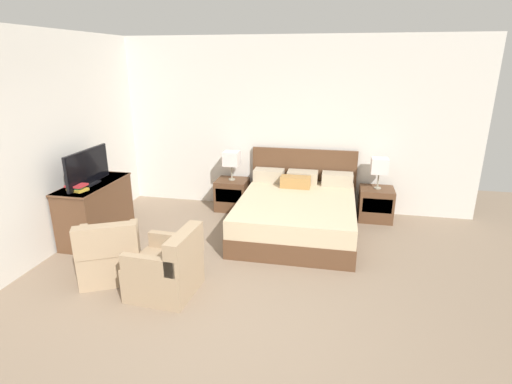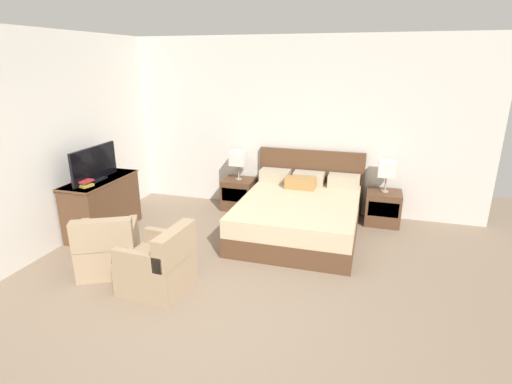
# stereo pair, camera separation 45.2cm
# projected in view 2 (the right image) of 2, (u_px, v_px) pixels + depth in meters

# --- Properties ---
(ground_plane) EXTENTS (10.10, 10.10, 0.00)m
(ground_plane) POSITION_uv_depth(u_px,v_px,m) (210.00, 317.00, 4.06)
(ground_plane) COLOR #84705B
(wall_back) EXTENTS (6.52, 0.06, 2.88)m
(wall_back) POSITION_uv_depth(u_px,v_px,m) (286.00, 126.00, 6.70)
(wall_back) COLOR beige
(wall_back) RESTS_ON ground
(wall_left) EXTENTS (0.06, 5.17, 2.88)m
(wall_left) POSITION_uv_depth(u_px,v_px,m) (67.00, 139.00, 5.59)
(wall_left) COLOR beige
(wall_left) RESTS_ON ground
(bed) EXTENTS (1.76, 2.10, 1.07)m
(bed) POSITION_uv_depth(u_px,v_px,m) (299.00, 214.00, 5.97)
(bed) COLOR brown
(bed) RESTS_ON ground
(nightstand_left) EXTENTS (0.53, 0.48, 0.53)m
(nightstand_left) POSITION_uv_depth(u_px,v_px,m) (239.00, 194.00, 6.96)
(nightstand_left) COLOR brown
(nightstand_left) RESTS_ON ground
(nightstand_right) EXTENTS (0.53, 0.48, 0.53)m
(nightstand_right) POSITION_uv_depth(u_px,v_px,m) (383.00, 208.00, 6.31)
(nightstand_right) COLOR brown
(nightstand_right) RESTS_ON ground
(table_lamp_left) EXTENTS (0.26, 0.26, 0.50)m
(table_lamp_left) POSITION_uv_depth(u_px,v_px,m) (238.00, 158.00, 6.77)
(table_lamp_left) COLOR gray
(table_lamp_left) RESTS_ON nightstand_left
(table_lamp_right) EXTENTS (0.26, 0.26, 0.50)m
(table_lamp_right) POSITION_uv_depth(u_px,v_px,m) (387.00, 169.00, 6.11)
(table_lamp_right) COLOR gray
(table_lamp_right) RESTS_ON nightstand_right
(dresser) EXTENTS (0.53, 1.23, 0.83)m
(dresser) POSITION_uv_depth(u_px,v_px,m) (102.00, 205.00, 5.96)
(dresser) COLOR brown
(dresser) RESTS_ON ground
(tv) EXTENTS (0.18, 0.94, 0.49)m
(tv) POSITION_uv_depth(u_px,v_px,m) (94.00, 164.00, 5.71)
(tv) COLOR black
(tv) RESTS_ON dresser
(book_red_cover) EXTENTS (0.28, 0.22, 0.03)m
(book_red_cover) POSITION_uv_depth(u_px,v_px,m) (83.00, 185.00, 5.51)
(book_red_cover) COLOR gold
(book_red_cover) RESTS_ON dresser
(book_blue_cover) EXTENTS (0.20, 0.17, 0.03)m
(book_blue_cover) POSITION_uv_depth(u_px,v_px,m) (82.00, 183.00, 5.50)
(book_blue_cover) COLOR #2D7042
(book_blue_cover) RESTS_ON book_red_cover
(book_small_top) EXTENTS (0.24, 0.20, 0.02)m
(book_small_top) POSITION_uv_depth(u_px,v_px,m) (82.00, 181.00, 5.49)
(book_small_top) COLOR #B7282D
(book_small_top) RESTS_ON book_blue_cover
(armchair_by_window) EXTENTS (0.92, 0.93, 0.76)m
(armchair_by_window) POSITION_uv_depth(u_px,v_px,m) (108.00, 249.00, 4.88)
(armchair_by_window) COLOR #9E8466
(armchair_by_window) RESTS_ON ground
(armchair_companion) EXTENTS (0.73, 0.72, 0.76)m
(armchair_companion) POSITION_uv_depth(u_px,v_px,m) (159.00, 265.00, 4.50)
(armchair_companion) COLOR #9E8466
(armchair_companion) RESTS_ON ground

